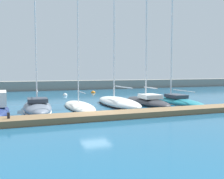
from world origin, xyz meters
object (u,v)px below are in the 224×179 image
object	(u,v)px
sailboat_slate_third	(37,106)
mooring_buoy_orange	(93,93)
sailboat_ivory_fourth	(79,106)
sailboat_teal_seventh	(177,100)
sailboat_charcoal_sixth	(147,100)
sailboat_white_fifth	(118,102)
dock_bollard	(9,116)
mooring_buoy_white	(65,96)

from	to	relation	value
sailboat_slate_third	mooring_buoy_orange	xyz separation A→B (m)	(11.23, 17.87, -0.40)
sailboat_ivory_fourth	mooring_buoy_orange	size ratio (longest dim) A/B	20.41
sailboat_ivory_fourth	sailboat_teal_seventh	distance (m)	12.39
sailboat_teal_seventh	mooring_buoy_orange	xyz separation A→B (m)	(-5.55, 17.90, -0.35)
sailboat_charcoal_sixth	mooring_buoy_orange	xyz separation A→B (m)	(-1.65, 17.40, -0.48)
sailboat_white_fifth	mooring_buoy_orange	size ratio (longest dim) A/B	19.79
sailboat_ivory_fourth	dock_bollard	size ratio (longest dim) A/B	37.48
sailboat_charcoal_sixth	dock_bollard	bearing A→B (deg)	116.79
sailboat_ivory_fourth	sailboat_teal_seventh	world-z (taller)	sailboat_teal_seventh
sailboat_slate_third	sailboat_teal_seventh	size ratio (longest dim) A/B	0.92
dock_bollard	sailboat_charcoal_sixth	bearing A→B (deg)	25.18
sailboat_slate_third	mooring_buoy_orange	size ratio (longest dim) A/B	22.78
mooring_buoy_white	sailboat_white_fifth	bearing A→B (deg)	-76.32
dock_bollard	sailboat_slate_third	bearing A→B (deg)	69.31
sailboat_slate_third	mooring_buoy_white	distance (m)	15.66
sailboat_charcoal_sixth	sailboat_ivory_fourth	bearing A→B (deg)	93.86
sailboat_white_fifth	mooring_buoy_white	world-z (taller)	sailboat_white_fifth
sailboat_ivory_fourth	sailboat_teal_seventh	bearing A→B (deg)	-90.45
sailboat_white_fifth	mooring_buoy_white	xyz separation A→B (m)	(-3.49, 14.35, -0.39)
sailboat_ivory_fourth	sailboat_slate_third	bearing A→B (deg)	92.09
sailboat_slate_third	mooring_buoy_orange	distance (m)	21.11
sailboat_white_fifth	mooring_buoy_white	distance (m)	14.77
sailboat_teal_seventh	mooring_buoy_white	size ratio (longest dim) A/B	26.88
sailboat_teal_seventh	mooring_buoy_white	bearing A→B (deg)	38.65
sailboat_slate_third	dock_bollard	distance (m)	7.27
sailboat_white_fifth	sailboat_ivory_fourth	bearing A→B (deg)	90.68
sailboat_ivory_fourth	sailboat_white_fifth	xyz separation A→B (m)	(4.61, 0.17, 0.21)
sailboat_ivory_fourth	mooring_buoy_orange	distance (m)	19.01
sailboat_slate_third	sailboat_white_fifth	size ratio (longest dim) A/B	1.15
sailboat_ivory_fourth	mooring_buoy_white	distance (m)	14.57
sailboat_slate_third	sailboat_ivory_fourth	world-z (taller)	sailboat_slate_third
sailboat_slate_third	sailboat_teal_seventh	world-z (taller)	sailboat_teal_seventh
sailboat_teal_seventh	sailboat_ivory_fourth	bearing A→B (deg)	90.39
sailboat_white_fifth	mooring_buoy_white	bearing A→B (deg)	12.22
mooring_buoy_orange	dock_bollard	distance (m)	28.26
sailboat_teal_seventh	mooring_buoy_orange	size ratio (longest dim) A/B	24.78
sailboat_white_fifth	sailboat_teal_seventh	size ratio (longest dim) A/B	0.80
sailboat_slate_third	sailboat_charcoal_sixth	world-z (taller)	sailboat_charcoal_sixth
sailboat_white_fifth	mooring_buoy_orange	bearing A→B (deg)	-8.68
sailboat_white_fifth	dock_bollard	world-z (taller)	sailboat_white_fifth
sailboat_teal_seventh	mooring_buoy_orange	distance (m)	18.74
mooring_buoy_white	sailboat_charcoal_sixth	bearing A→B (deg)	-62.57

